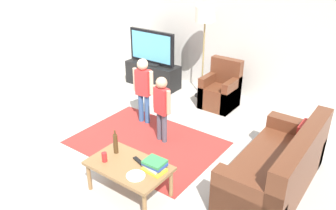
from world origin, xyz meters
name	(u,v)px	position (x,y,z in m)	size (l,w,h in m)	color
ground	(143,160)	(0.00, 0.00, 0.00)	(7.80, 7.80, 0.00)	#B2ADA3
wall_back	(242,28)	(0.00, 3.00, 1.35)	(6.00, 0.12, 2.70)	silver
wall_left	(8,36)	(-3.00, 0.00, 1.35)	(0.12, 6.00, 2.70)	silver
area_rug	(147,143)	(-0.26, 0.40, 0.00)	(2.20, 1.60, 0.01)	#9E2D28
tv_stand	(153,75)	(-1.65, 2.30, 0.24)	(1.20, 0.44, 0.50)	black
tv	(152,48)	(-1.65, 2.28, 0.85)	(1.10, 0.28, 0.71)	black
couch	(280,170)	(1.77, 0.54, 0.29)	(0.80, 1.80, 0.86)	brown
armchair	(221,91)	(0.02, 2.26, 0.30)	(0.60, 0.60, 0.90)	brown
floor_lamp	(205,19)	(-0.51, 2.45, 1.54)	(0.36, 0.36, 1.78)	#262626
child_near_tv	(143,85)	(-0.74, 0.91, 0.69)	(0.38, 0.18, 1.14)	#33598C
child_center	(162,104)	(-0.11, 0.59, 0.64)	(0.35, 0.17, 1.07)	#4C4C59
coffee_table	(129,168)	(0.31, -0.62, 0.37)	(1.00, 0.60, 0.42)	olive
book_stack	(155,165)	(0.63, -0.52, 0.49)	(0.28, 0.23, 0.13)	yellow
bottle	(116,143)	(0.01, -0.52, 0.56)	(0.06, 0.06, 0.32)	#4C3319
tv_remote	(138,161)	(0.36, -0.50, 0.43)	(0.17, 0.05, 0.02)	black
soda_can	(104,157)	(0.03, -0.74, 0.48)	(0.07, 0.07, 0.12)	red
plate	(136,176)	(0.53, -0.74, 0.43)	(0.22, 0.22, 0.02)	white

